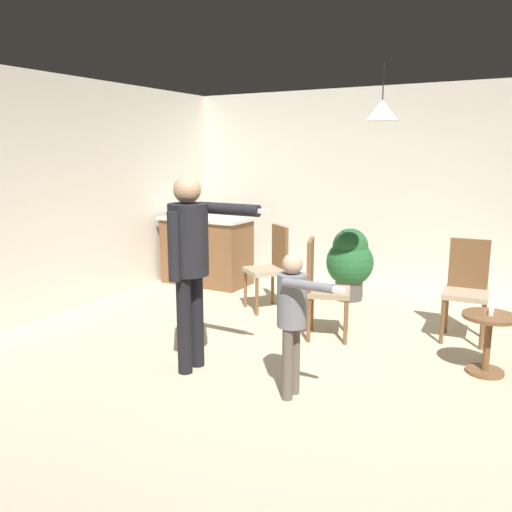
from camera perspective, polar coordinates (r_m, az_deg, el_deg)
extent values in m
plane|color=beige|center=(4.65, 5.08, -12.28)|extent=(7.68, 7.68, 0.00)
cube|color=silver|center=(7.32, 15.67, 6.95)|extent=(6.40, 0.10, 2.70)
cube|color=silver|center=(6.29, -22.45, 5.86)|extent=(0.10, 6.40, 2.70)
cube|color=brown|center=(7.46, -5.38, 0.45)|extent=(1.20, 0.60, 0.91)
cube|color=beige|center=(7.38, -5.45, 4.07)|extent=(1.26, 0.66, 0.04)
cylinder|color=brown|center=(4.81, 24.07, -6.01)|extent=(0.44, 0.44, 0.03)
cylinder|color=brown|center=(4.89, 23.82, -8.93)|extent=(0.06, 0.06, 0.49)
cylinder|color=brown|center=(4.97, 23.61, -11.42)|extent=(0.31, 0.31, 0.03)
cylinder|color=black|center=(4.61, -6.48, -6.89)|extent=(0.12, 0.12, 0.84)
cylinder|color=black|center=(4.48, -7.81, -7.48)|extent=(0.12, 0.12, 0.84)
cylinder|color=black|center=(4.37, -7.37, 1.78)|extent=(0.33, 0.33, 0.60)
sphere|color=tan|center=(4.32, -7.51, 7.17)|extent=(0.23, 0.23, 0.23)
cylinder|color=black|center=(4.34, -2.94, 5.12)|extent=(0.56, 0.10, 0.10)
cube|color=white|center=(4.18, 0.66, 4.89)|extent=(0.13, 0.04, 0.04)
cylinder|color=black|center=(4.23, -8.93, 0.99)|extent=(0.10, 0.10, 0.56)
cylinder|color=#60564C|center=(4.13, 4.22, -11.09)|extent=(0.08, 0.08, 0.57)
cylinder|color=#60564C|center=(4.04, 3.44, -11.64)|extent=(0.08, 0.08, 0.57)
cylinder|color=slate|center=(3.92, 3.93, -4.83)|extent=(0.22, 0.22, 0.40)
sphere|color=#D8AD8C|center=(3.86, 3.98, -0.86)|extent=(0.15, 0.15, 0.15)
cylinder|color=slate|center=(4.04, 4.77, -4.66)|extent=(0.07, 0.07, 0.38)
cylinder|color=slate|center=(3.69, 5.66, -3.20)|extent=(0.38, 0.08, 0.07)
cube|color=white|center=(3.60, 8.81, -3.63)|extent=(0.13, 0.04, 0.04)
cylinder|color=brown|center=(5.79, 23.54, -6.02)|extent=(0.04, 0.04, 0.45)
cylinder|color=brown|center=(5.81, 19.98, -5.70)|extent=(0.04, 0.04, 0.45)
cylinder|color=brown|center=(5.45, 23.39, -7.08)|extent=(0.04, 0.04, 0.45)
cylinder|color=brown|center=(5.46, 19.60, -6.74)|extent=(0.04, 0.04, 0.45)
cube|color=tan|center=(5.56, 21.82, -3.91)|extent=(0.45, 0.45, 0.05)
cube|color=brown|center=(5.68, 22.15, -0.76)|extent=(0.38, 0.07, 0.50)
cylinder|color=brown|center=(6.15, 3.20, -4.07)|extent=(0.04, 0.04, 0.45)
cylinder|color=brown|center=(6.47, 1.81, -3.29)|extent=(0.04, 0.04, 0.45)
cylinder|color=brown|center=(6.01, 0.09, -4.43)|extent=(0.04, 0.04, 0.45)
cylinder|color=brown|center=(6.33, -1.16, -3.61)|extent=(0.04, 0.04, 0.45)
cube|color=tan|center=(6.18, 0.99, -1.60)|extent=(0.59, 0.59, 0.05)
cube|color=brown|center=(6.20, 2.61, 1.03)|extent=(0.32, 0.27, 0.50)
cylinder|color=brown|center=(5.56, 6.09, -5.81)|extent=(0.04, 0.04, 0.45)
cylinder|color=brown|center=(5.22, 5.74, -6.96)|extent=(0.04, 0.04, 0.45)
cylinder|color=brown|center=(5.54, 9.82, -5.97)|extent=(0.04, 0.04, 0.45)
cylinder|color=brown|center=(5.20, 9.72, -7.13)|extent=(0.04, 0.04, 0.45)
cube|color=#997F60|center=(5.31, 7.91, -3.88)|extent=(0.53, 0.53, 0.05)
cube|color=brown|center=(5.25, 5.93, -0.90)|extent=(0.16, 0.37, 0.50)
cylinder|color=#4C4742|center=(6.79, 10.05, -3.53)|extent=(0.35, 0.35, 0.27)
sphere|color=#235B2D|center=(6.71, 10.16, -0.69)|extent=(0.59, 0.59, 0.59)
sphere|color=#235B2D|center=(6.67, 10.22, 1.06)|extent=(0.45, 0.45, 0.45)
cube|color=white|center=(4.83, 24.22, -5.55)|extent=(0.04, 0.13, 0.04)
cone|color=silver|center=(5.43, 13.55, 15.18)|extent=(0.32, 0.32, 0.20)
cylinder|color=black|center=(5.45, 13.69, 18.00)|extent=(0.01, 0.01, 0.36)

